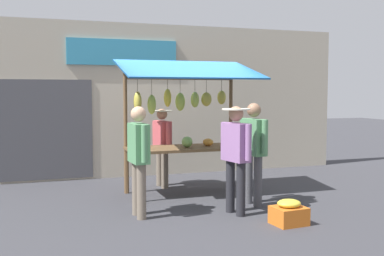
{
  "coord_description": "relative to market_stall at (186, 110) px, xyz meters",
  "views": [
    {
      "loc": [
        2.72,
        8.17,
        1.9
      ],
      "look_at": [
        0.0,
        0.3,
        1.25
      ],
      "focal_mm": 43.9,
      "sensor_mm": 36.0,
      "label": 1
    }
  ],
  "objects": [
    {
      "name": "shopper_in_striped_shirt",
      "position": [
        1.2,
        1.36,
        -0.58
      ],
      "size": [
        0.24,
        0.71,
        1.68
      ],
      "rotation": [
        0.0,
        0.0,
        -1.52
      ],
      "color": "#726656",
      "rests_on": "ground"
    },
    {
      "name": "vendor_with_sunhat",
      "position": [
        0.27,
        -0.7,
        -0.64
      ],
      "size": [
        0.4,
        0.67,
        1.56
      ],
      "rotation": [
        0.0,
        0.0,
        1.7
      ],
      "color": "#726656",
      "rests_on": "ground"
    },
    {
      "name": "street_backdrop",
      "position": [
        0.06,
        -2.14,
        0.15
      ],
      "size": [
        9.0,
        0.3,
        3.4
      ],
      "color": "#B2A893",
      "rests_on": "ground"
    },
    {
      "name": "market_stall",
      "position": [
        0.0,
        0.0,
        0.0
      ],
      "size": [
        2.5,
        1.46,
        2.5
      ],
      "color": "brown",
      "rests_on": "ground"
    },
    {
      "name": "shopper_in_grey_tee",
      "position": [
        -0.77,
        1.25,
        -0.55
      ],
      "size": [
        0.28,
        0.72,
        1.71
      ],
      "rotation": [
        0.0,
        0.0,
        -1.46
      ],
      "color": "#4C4C51",
      "rests_on": "ground"
    },
    {
      "name": "shopper_with_ponytail",
      "position": [
        -0.25,
        1.68,
        -0.56
      ],
      "size": [
        0.43,
        0.7,
        1.67
      ],
      "rotation": [
        0.0,
        0.0,
        -1.37
      ],
      "color": "#232328",
      "rests_on": "ground"
    },
    {
      "name": "produce_crate_near",
      "position": [
        -0.74,
        2.46,
        -1.39
      ],
      "size": [
        0.49,
        0.43,
        0.37
      ],
      "color": "#D1661E",
      "rests_on": "ground"
    },
    {
      "name": "ground_plane",
      "position": [
        0.0,
        0.05,
        -1.55
      ],
      "size": [
        40.0,
        40.0,
        0.0
      ],
      "primitive_type": "plane",
      "color": "#38383D"
    }
  ]
}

